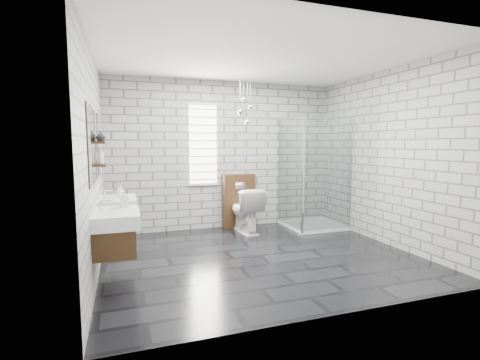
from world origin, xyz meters
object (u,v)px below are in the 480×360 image
vanity_left (113,220)px  shower_enclosure (312,201)px  toilet (245,210)px  cistern_panel (238,201)px  vanity_right (115,205)px

vanity_left → shower_enclosure: shower_enclosure is taller
vanity_left → toilet: bearing=40.4°
cistern_panel → shower_enclosure: bearing=-22.4°
shower_enclosure → vanity_left: bearing=-153.4°
vanity_right → shower_enclosure: size_ratio=0.77×
cistern_panel → toilet: 0.40m
vanity_right → shower_enclosure: 3.50m
vanity_right → vanity_left: bearing=-90.0°
toilet → cistern_panel: bearing=-93.1°
vanity_left → cistern_panel: bearing=45.9°
vanity_left → toilet: vanity_left is taller
cistern_panel → shower_enclosure: (1.26, -0.52, 0.00)m
vanity_right → cistern_panel: size_ratio=1.57×
vanity_left → vanity_right: same height
vanity_left → vanity_right: bearing=90.0°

